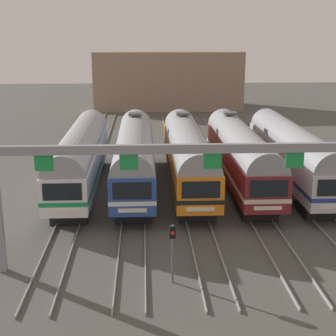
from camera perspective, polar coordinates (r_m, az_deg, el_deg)
The scene contains 10 objects.
ground_plane at distance 38.63m, azimuth 2.23°, elevation -2.20°, with size 160.00×160.00×0.00m, color #4C4944.
track_bed at distance 55.01m, azimuth 0.70°, elevation 3.25°, with size 17.73×70.00×0.15m.
commuter_train_white at distance 38.06m, azimuth -9.98°, elevation 1.51°, with size 2.88×18.06×4.77m.
commuter_train_blue at distance 37.77m, azimuth -3.87°, elevation 1.60°, with size 2.88×18.06×5.05m.
commuter_train_orange at distance 37.90m, azimuth 2.28°, elevation 1.68°, with size 2.88×18.06×5.05m.
commuter_train_maroon at distance 38.47m, azimuth 8.31°, elevation 1.73°, with size 2.88×18.06×5.05m.
commuter_train_silver at distance 39.44m, azimuth 14.10°, elevation 1.76°, with size 2.88×18.06×4.77m.
catenary_gantry at distance 24.28m, azimuth 5.11°, elevation -0.06°, with size 21.46×0.44×6.97m.
yard_signal_mast at distance 23.65m, azimuth 0.53°, elevation -8.59°, with size 0.28×0.35×2.97m.
maintenance_building at distance 79.07m, azimuth -0.05°, elevation 10.14°, with size 22.50×10.00×8.76m, color gray.
Camera 1 is at (-3.30, -36.67, 11.71)m, focal length 53.01 mm.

